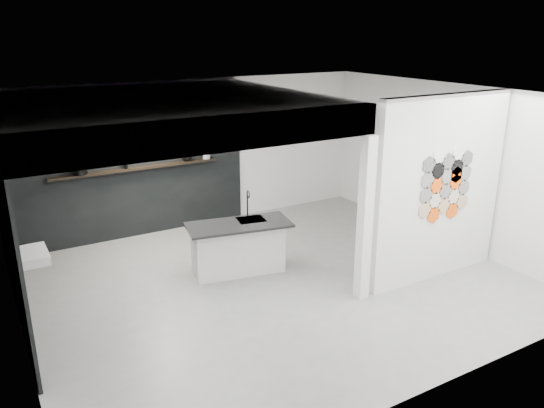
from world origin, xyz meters
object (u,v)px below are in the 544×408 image
Objects in this scene: wall_basin at (31,256)px; kettle at (187,157)px; stockpot at (79,170)px; glass_vase at (206,155)px; glass_bowl at (206,156)px; kitchen_island at (238,247)px; bottle_dark at (126,164)px; utensil_cup at (85,171)px; partition_panel at (440,189)px.

kettle is (3.00, 2.07, 0.55)m from wall_basin.
glass_vase is (2.32, 0.00, -0.01)m from stockpot.
kettle is 1.39× the size of glass_bowl.
kettle reaches higher than kitchen_island.
kettle is 1.18× the size of bottle_dark.
glass_bowl is at bearing 0.00° from glass_vase.
stockpot is 2.32m from glass_vase.
stockpot is 2.19× the size of utensil_cup.
kitchen_island is 2.45m from kettle.
utensil_cup is at bearing 138.69° from kitchen_island.
partition_panel is 5.79m from utensil_cup.
glass_vase reaches higher than glass_bowl.
stockpot is at bearing 62.64° from wall_basin.
glass_vase is (0.48, 2.25, 0.96)m from kitchen_island.
kitchen_island is at bearing -50.66° from stockpot.
utensil_cup is (-0.70, 0.00, -0.03)m from bottle_dark.
partition_panel is at bearing -46.97° from bottle_dark.
bottle_dark is (-1.06, 2.25, 0.97)m from kitchen_island.
kitchen_island is 2.48m from glass_bowl.
stockpot is at bearing 140.08° from kitchen_island.
kettle is 1.84m from utensil_cup.
wall_basin is (-5.46, 1.80, -0.55)m from partition_panel.
stockpot reaches higher than glass_bowl.
partition_panel is 4.39m from glass_bowl.
glass_bowl is (0.39, 0.00, -0.03)m from kettle.
stockpot is 0.10m from utensil_cup.
glass_vase is (-2.08, 3.87, -0.01)m from partition_panel.
stockpot is at bearing 180.00° from glass_bowl.
partition_panel reaches higher than wall_basin.
utensil_cup reaches higher than wall_basin.
partition_panel is 4.59m from kettle.
kettle is (1.93, 0.00, -0.01)m from stockpot.
wall_basin is at bearing -131.96° from bottle_dark.
utensil_cup is at bearing 0.00° from stockpot.
kettle is 1.98× the size of utensil_cup.
glass_bowl is at bearing 0.00° from utensil_cup.
stockpot is at bearing 138.68° from partition_panel.
kitchen_island is 12.07× the size of glass_bowl.
wall_basin is 2.39m from stockpot.
partition_panel reaches higher than glass_bowl.
utensil_cup is (1.16, 2.07, 0.52)m from wall_basin.
stockpot reaches higher than utensil_cup.
glass_bowl is 1.53m from bottle_dark.
wall_basin is 4.30× the size of glass_bowl.
utensil_cup is at bearing 60.72° from wall_basin.
wall_basin is 2.95m from kitchen_island.
bottle_dark reaches higher than wall_basin.
glass_bowl is at bearing 31.35° from wall_basin.
utensil_cup is (0.09, 0.00, -0.04)m from stockpot.
partition_panel is at bearing -21.59° from kitchen_island.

